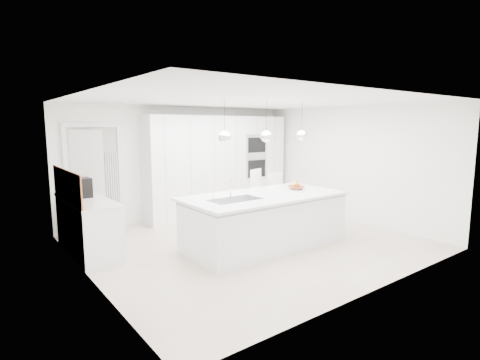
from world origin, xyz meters
TOP-DOWN VIEW (x-y plane):
  - floor at (0.00, 0.00)m, footprint 5.50×5.50m
  - wall_back at (0.00, 2.50)m, footprint 5.50×0.00m
  - wall_left at (-2.75, 0.00)m, footprint 0.00×5.00m
  - ceiling at (0.00, 0.00)m, footprint 5.50×5.50m
  - tall_cabinets at (0.80, 2.20)m, footprint 3.60×0.60m
  - oven_stack at (1.70, 1.89)m, footprint 0.62×0.04m
  - doorway_frame at (-1.95, 2.47)m, footprint 1.11×0.08m
  - hallway_door at (-2.20, 2.42)m, footprint 0.76×0.38m
  - radiator at (-1.63, 2.46)m, footprint 0.32×0.04m
  - left_base_cabinets at (-2.45, 1.20)m, footprint 0.60×1.80m
  - left_worktop at (-2.45, 1.20)m, footprint 0.62×1.82m
  - oak_backsplash at (-2.74, 1.20)m, footprint 0.02×1.80m
  - island_base at (0.10, -0.30)m, footprint 2.80×1.20m
  - island_worktop at (0.10, -0.25)m, footprint 2.84×1.40m
  - island_sink at (-0.55, -0.30)m, footprint 0.84×0.44m
  - island_tap at (-0.50, -0.10)m, footprint 0.02×0.02m
  - pendant_left at (-0.75, -0.30)m, footprint 0.20×0.20m
  - pendant_mid at (0.10, -0.30)m, footprint 0.20×0.20m
  - pendant_right at (0.95, -0.30)m, footprint 0.20×0.20m
  - fruit_bowl at (0.94, -0.20)m, footprint 0.32×0.32m
  - espresso_machine at (-2.43, 1.37)m, footprint 0.20×0.30m
  - bar_stool_left at (0.74, 0.60)m, footprint 0.57×0.65m
  - bar_stool_right at (1.28, 0.63)m, footprint 0.40×0.53m
  - apple_a at (0.96, -0.21)m, footprint 0.08×0.08m
  - apple_b at (0.92, -0.21)m, footprint 0.08×0.08m
  - banana_bunch at (0.93, -0.22)m, footprint 0.25×0.18m

SIDE VIEW (x-z plane):
  - floor at x=0.00m, z-range 0.00..0.00m
  - left_base_cabinets at x=-2.45m, z-range 0.00..0.86m
  - island_base at x=0.10m, z-range 0.00..0.86m
  - bar_stool_right at x=1.28m, z-range 0.00..1.09m
  - bar_stool_left at x=0.74m, z-range 0.00..1.19m
  - island_sink at x=-0.55m, z-range 0.73..0.91m
  - radiator at x=-1.63m, z-range 0.15..1.55m
  - left_worktop at x=-2.45m, z-range 0.86..0.90m
  - island_worktop at x=0.10m, z-range 0.86..0.90m
  - fruit_bowl at x=0.94m, z-range 0.90..0.97m
  - apple_b at x=0.92m, z-range 0.93..1.01m
  - apple_a at x=0.96m, z-range 0.93..1.01m
  - hallway_door at x=-2.20m, z-range 0.00..2.00m
  - banana_bunch at x=0.93m, z-range 0.91..1.13m
  - doorway_frame at x=-1.95m, z-range -0.04..2.09m
  - island_tap at x=-0.50m, z-range 0.90..1.20m
  - espresso_machine at x=-2.43m, z-range 0.90..1.22m
  - tall_cabinets at x=0.80m, z-range 0.00..2.30m
  - oak_backsplash at x=-2.74m, z-range 0.90..1.40m
  - wall_back at x=0.00m, z-range -1.50..4.00m
  - wall_left at x=-2.75m, z-range -1.25..3.75m
  - oven_stack at x=1.70m, z-range 0.83..1.88m
  - pendant_left at x=-0.75m, z-range 1.80..2.00m
  - pendant_mid at x=0.10m, z-range 1.80..2.00m
  - pendant_right at x=0.95m, z-range 1.80..2.00m
  - ceiling at x=0.00m, z-range 2.50..2.50m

